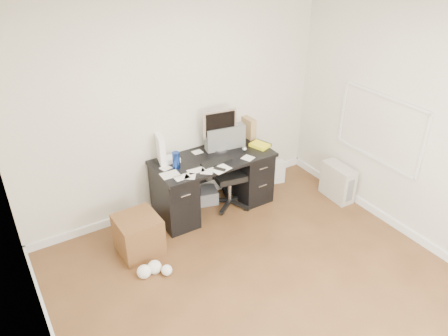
{
  "coord_description": "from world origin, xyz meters",
  "views": [
    {
      "loc": [
        -2.05,
        -2.45,
        3.32
      ],
      "look_at": [
        0.18,
        1.2,
        0.85
      ],
      "focal_mm": 35.0,
      "sensor_mm": 36.0,
      "label": 1
    }
  ],
  "objects_px": {
    "keyboard": "(216,162)",
    "wicker_basket": "(139,235)",
    "lcd_monitor": "(220,130)",
    "pc_tower": "(338,182)",
    "desk": "(213,181)",
    "office_chair": "(230,169)"
  },
  "relations": [
    {
      "from": "desk",
      "to": "office_chair",
      "type": "xyz_separation_m",
      "value": [
        0.23,
        -0.03,
        0.12
      ]
    },
    {
      "from": "pc_tower",
      "to": "lcd_monitor",
      "type": "bearing_deg",
      "value": 152.07
    },
    {
      "from": "lcd_monitor",
      "to": "keyboard",
      "type": "distance_m",
      "value": 0.44
    },
    {
      "from": "desk",
      "to": "lcd_monitor",
      "type": "bearing_deg",
      "value": 37.21
    },
    {
      "from": "lcd_monitor",
      "to": "wicker_basket",
      "type": "relative_size",
      "value": 1.19
    },
    {
      "from": "keyboard",
      "to": "wicker_basket",
      "type": "relative_size",
      "value": 0.83
    },
    {
      "from": "keyboard",
      "to": "office_chair",
      "type": "distance_m",
      "value": 0.38
    },
    {
      "from": "pc_tower",
      "to": "keyboard",
      "type": "bearing_deg",
      "value": 164.38
    },
    {
      "from": "wicker_basket",
      "to": "office_chair",
      "type": "bearing_deg",
      "value": 11.44
    },
    {
      "from": "desk",
      "to": "lcd_monitor",
      "type": "height_order",
      "value": "lcd_monitor"
    },
    {
      "from": "office_chair",
      "to": "pc_tower",
      "type": "height_order",
      "value": "office_chair"
    },
    {
      "from": "lcd_monitor",
      "to": "pc_tower",
      "type": "distance_m",
      "value": 1.76
    },
    {
      "from": "lcd_monitor",
      "to": "wicker_basket",
      "type": "xyz_separation_m",
      "value": [
        -1.34,
        -0.45,
        -0.79
      ]
    },
    {
      "from": "office_chair",
      "to": "wicker_basket",
      "type": "height_order",
      "value": "office_chair"
    },
    {
      "from": "keyboard",
      "to": "pc_tower",
      "type": "bearing_deg",
      "value": -21.14
    },
    {
      "from": "lcd_monitor",
      "to": "pc_tower",
      "type": "relative_size",
      "value": 1.14
    },
    {
      "from": "office_chair",
      "to": "pc_tower",
      "type": "xyz_separation_m",
      "value": [
        1.31,
        -0.64,
        -0.28
      ]
    },
    {
      "from": "lcd_monitor",
      "to": "pc_tower",
      "type": "bearing_deg",
      "value": -21.28
    },
    {
      "from": "lcd_monitor",
      "to": "keyboard",
      "type": "height_order",
      "value": "lcd_monitor"
    },
    {
      "from": "lcd_monitor",
      "to": "pc_tower",
      "type": "height_order",
      "value": "lcd_monitor"
    },
    {
      "from": "desk",
      "to": "keyboard",
      "type": "xyz_separation_m",
      "value": [
        -0.04,
        -0.14,
        0.36
      ]
    },
    {
      "from": "keyboard",
      "to": "desk",
      "type": "bearing_deg",
      "value": 72.04
    }
  ]
}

